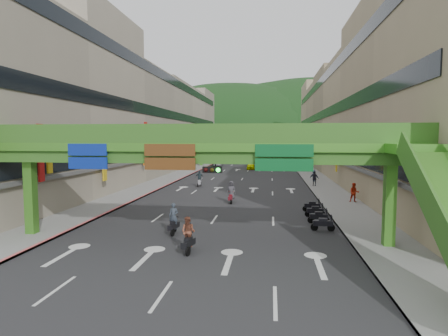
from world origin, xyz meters
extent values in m
plane|color=black|center=(0.00, 0.00, 0.00)|extent=(320.00, 320.00, 0.00)
cube|color=#28282B|center=(0.00, 50.00, 0.01)|extent=(18.00, 140.00, 0.02)
cube|color=gray|center=(-11.00, 50.00, 0.07)|extent=(4.00, 140.00, 0.15)
cube|color=gray|center=(11.00, 50.00, 0.07)|extent=(4.00, 140.00, 0.15)
cube|color=#CC5959|center=(-9.10, 50.00, 0.09)|extent=(0.20, 140.00, 0.18)
cube|color=gray|center=(9.10, 50.00, 0.09)|extent=(0.20, 140.00, 0.18)
cube|color=#9E937F|center=(-19.00, 50.00, 9.50)|extent=(12.00, 95.00, 19.00)
cube|color=black|center=(-12.95, 50.00, 4.20)|extent=(0.08, 90.25, 1.40)
cube|color=black|center=(-12.95, 50.00, 10.20)|extent=(0.08, 90.25, 1.40)
cube|color=black|center=(-12.95, 50.00, 16.20)|extent=(0.08, 90.25, 1.40)
cube|color=gray|center=(19.00, 50.00, 9.50)|extent=(12.00, 95.00, 19.00)
cube|color=black|center=(12.95, 50.00, 4.20)|extent=(0.08, 90.25, 1.40)
cube|color=black|center=(12.95, 50.00, 10.20)|extent=(0.08, 90.25, 1.40)
cube|color=black|center=(12.95, 50.00, 16.20)|extent=(0.08, 90.25, 1.40)
cube|color=#4C9E2D|center=(0.00, 6.00, 5.75)|extent=(28.00, 2.20, 0.50)
cube|color=#387223|center=(0.00, 6.00, 5.15)|extent=(28.00, 1.76, 0.70)
cube|color=#4C9E2D|center=(-11.00, 6.00, 2.40)|extent=(0.60, 0.60, 4.80)
cube|color=#4C9E2D|center=(11.00, 6.00, 2.40)|extent=(0.60, 0.60, 4.80)
cube|color=#387223|center=(0.00, 4.96, 6.55)|extent=(28.00, 0.12, 1.10)
cube|color=#387223|center=(0.00, 7.04, 6.55)|extent=(28.00, 0.12, 1.10)
cube|color=navy|center=(-6.50, 4.92, 5.15)|extent=(2.40, 0.12, 1.50)
cube|color=#593314|center=(-1.50, 4.92, 5.15)|extent=(3.00, 0.12, 1.50)
cube|color=#0C5926|center=(5.00, 4.92, 5.15)|extent=(3.20, 0.12, 1.50)
cube|color=black|center=(1.00, 4.77, 4.50)|extent=(1.10, 0.28, 0.35)
cube|color=#4C9E2D|center=(0.00, 65.00, 5.75)|extent=(28.00, 2.20, 0.50)
cube|color=#387223|center=(0.00, 65.00, 5.15)|extent=(28.00, 1.76, 0.70)
cube|color=#4C9E2D|center=(-11.00, 65.00, 2.40)|extent=(0.60, 0.60, 4.80)
cube|color=#4C9E2D|center=(11.00, 65.00, 2.40)|extent=(0.60, 0.60, 4.80)
cube|color=#387223|center=(0.00, 63.96, 6.55)|extent=(28.00, 0.12, 1.10)
cube|color=#387223|center=(0.00, 66.04, 6.55)|extent=(28.00, 0.12, 1.10)
ellipsoid|color=#1C4419|center=(-15.00, 160.00, 0.00)|extent=(168.00, 140.00, 112.00)
ellipsoid|color=#1C4419|center=(25.00, 180.00, 0.00)|extent=(208.00, 176.00, 128.00)
cylinder|color=black|center=(0.00, 30.00, 6.20)|extent=(26.00, 0.03, 0.03)
cone|color=red|center=(-12.50, 30.00, 5.95)|extent=(0.36, 0.36, 0.40)
cone|color=gold|center=(-10.23, 30.00, 5.95)|extent=(0.36, 0.36, 0.40)
cone|color=#193FB2|center=(-7.95, 30.00, 5.95)|extent=(0.36, 0.36, 0.40)
cone|color=silver|center=(-5.68, 30.00, 5.95)|extent=(0.36, 0.36, 0.40)
cone|color=#198C33|center=(-3.41, 30.00, 5.95)|extent=(0.36, 0.36, 0.40)
cone|color=orange|center=(-1.14, 30.00, 5.95)|extent=(0.36, 0.36, 0.40)
cone|color=red|center=(1.14, 30.00, 5.95)|extent=(0.36, 0.36, 0.40)
cone|color=gold|center=(3.41, 30.00, 5.95)|extent=(0.36, 0.36, 0.40)
cone|color=#193FB2|center=(5.68, 30.00, 5.95)|extent=(0.36, 0.36, 0.40)
cone|color=silver|center=(7.95, 30.00, 5.95)|extent=(0.36, 0.36, 0.40)
cone|color=#198C33|center=(10.23, 30.00, 5.95)|extent=(0.36, 0.36, 0.40)
cone|color=orange|center=(12.50, 30.00, 5.95)|extent=(0.36, 0.36, 0.40)
cube|color=black|center=(-1.98, 7.38, 0.55)|extent=(0.51, 1.33, 0.35)
cube|color=black|center=(-1.98, 7.38, 0.80)|extent=(0.37, 0.58, 0.18)
cube|color=black|center=(-2.05, 7.93, 1.05)|extent=(0.55, 0.13, 0.06)
cylinder|color=black|center=(-2.05, 7.93, 0.25)|extent=(0.16, 0.51, 0.50)
cylinder|color=black|center=(-1.91, 6.84, 0.25)|extent=(0.16, 0.51, 0.50)
imported|color=#36404C|center=(-1.98, 7.38, 1.21)|extent=(0.67, 0.48, 1.71)
cube|color=black|center=(-0.16, 3.61, 0.55)|extent=(0.58, 1.34, 0.35)
cube|color=black|center=(-0.16, 3.61, 0.80)|extent=(0.40, 0.60, 0.18)
cube|color=black|center=(-0.26, 4.16, 1.05)|extent=(0.55, 0.16, 0.06)
cylinder|color=black|center=(-0.26, 4.16, 0.25)|extent=(0.19, 0.51, 0.50)
cylinder|color=black|center=(-0.06, 3.07, 0.25)|extent=(0.19, 0.51, 0.50)
imported|color=brown|center=(-0.16, 3.61, 1.18)|extent=(0.91, 0.77, 1.67)
cube|color=#95959E|center=(-4.80, 30.78, 0.55)|extent=(0.60, 1.34, 0.35)
cube|color=#95959E|center=(-4.80, 30.78, 0.80)|extent=(0.40, 0.60, 0.18)
cube|color=#95959E|center=(-4.69, 31.32, 1.05)|extent=(0.55, 0.17, 0.06)
cylinder|color=black|center=(-4.69, 31.32, 0.25)|extent=(0.20, 0.51, 0.50)
cylinder|color=black|center=(-4.91, 30.24, 0.25)|extent=(0.20, 0.51, 0.50)
imported|color=#28383F|center=(-4.80, 30.78, 1.21)|extent=(1.07, 0.61, 1.72)
cube|color=maroon|center=(0.54, 19.30, 0.55)|extent=(0.48, 1.33, 0.35)
cube|color=maroon|center=(0.54, 19.30, 0.80)|extent=(0.35, 0.58, 0.18)
cube|color=maroon|center=(0.48, 19.85, 1.05)|extent=(0.55, 0.11, 0.06)
cylinder|color=black|center=(0.48, 19.85, 0.25)|extent=(0.15, 0.51, 0.50)
cylinder|color=black|center=(0.59, 18.76, 0.25)|extent=(0.15, 0.51, 0.50)
imported|color=#44424A|center=(0.54, 19.30, 1.25)|extent=(0.94, 0.66, 1.81)
cube|color=black|center=(7.80, 9.44, 0.55)|extent=(1.31, 0.40, 0.35)
cube|color=black|center=(7.80, 9.44, 0.80)|extent=(0.56, 0.32, 0.18)
cube|color=black|center=(8.35, 9.42, 1.05)|extent=(0.08, 0.55, 0.06)
cylinder|color=black|center=(8.35, 9.42, 0.25)|extent=(0.50, 0.12, 0.50)
cylinder|color=black|center=(7.25, 9.46, 0.25)|extent=(0.50, 0.12, 0.50)
cube|color=black|center=(7.80, 11.64, 0.55)|extent=(1.31, 0.40, 0.35)
cube|color=black|center=(7.80, 11.64, 0.80)|extent=(0.56, 0.32, 0.18)
cube|color=black|center=(8.35, 11.62, 1.05)|extent=(0.08, 0.55, 0.06)
cylinder|color=black|center=(8.35, 11.62, 0.25)|extent=(0.50, 0.12, 0.50)
cylinder|color=black|center=(7.25, 11.66, 0.25)|extent=(0.50, 0.12, 0.50)
cube|color=black|center=(7.80, 13.84, 0.55)|extent=(1.31, 0.40, 0.35)
cube|color=black|center=(7.80, 13.84, 0.80)|extent=(0.56, 0.32, 0.18)
cube|color=black|center=(8.35, 13.82, 1.05)|extent=(0.08, 0.55, 0.06)
cylinder|color=black|center=(8.35, 13.82, 0.25)|extent=(0.50, 0.12, 0.50)
cylinder|color=black|center=(7.25, 13.86, 0.25)|extent=(0.50, 0.12, 0.50)
cube|color=black|center=(7.80, 16.04, 0.55)|extent=(1.31, 0.40, 0.35)
cube|color=black|center=(7.80, 16.04, 0.80)|extent=(0.56, 0.32, 0.18)
cube|color=black|center=(8.35, 16.02, 1.05)|extent=(0.08, 0.55, 0.06)
cylinder|color=black|center=(8.35, 16.02, 0.25)|extent=(0.50, 0.12, 0.50)
cylinder|color=black|center=(7.25, 16.06, 0.25)|extent=(0.50, 0.12, 0.50)
imported|color=#96949C|center=(-7.00, 64.38, 0.73)|extent=(1.63, 4.46, 1.46)
imported|color=#DBEE00|center=(0.38, 56.90, 0.65)|extent=(1.65, 3.87, 1.31)
imported|color=#B4220E|center=(12.20, 20.56, 0.92)|extent=(0.96, 0.78, 1.84)
imported|color=#22212B|center=(9.80, 32.43, 0.94)|extent=(1.17, 0.70, 1.87)
imported|color=#364861|center=(10.27, 37.24, 0.79)|extent=(0.82, 0.61, 1.59)
camera|label=1|loc=(4.28, -16.02, 6.34)|focal=30.00mm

